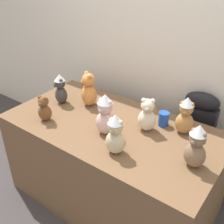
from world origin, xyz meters
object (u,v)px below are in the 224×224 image
object	(u,v)px
party_cup_blue	(164,119)
teddy_bear_mocha	(196,147)
teddy_bear_cream	(147,116)
teddy_bear_sand	(116,134)
teddy_bear_caramel	(185,116)
display_table	(112,164)
teddy_bear_blush	(105,115)
teddy_bear_charcoal	(61,89)
instrument_case	(195,142)
teddy_bear_ginger	(89,90)
teddy_bear_chestnut	(44,109)

from	to	relation	value
party_cup_blue	teddy_bear_mocha	bearing A→B (deg)	-40.01
teddy_bear_cream	teddy_bear_sand	distance (m)	0.35
teddy_bear_caramel	display_table	bearing A→B (deg)	-171.12
teddy_bear_sand	teddy_bear_blush	bearing A→B (deg)	133.89
teddy_bear_charcoal	party_cup_blue	distance (m)	0.92
teddy_bear_mocha	teddy_bear_charcoal	size ratio (longest dim) A/B	1.12
teddy_bear_cream	teddy_bear_blush	size ratio (longest dim) A/B	0.83
instrument_case	teddy_bear_blush	world-z (taller)	teddy_bear_blush
teddy_bear_blush	teddy_bear_charcoal	world-z (taller)	teddy_bear_blush
teddy_bear_charcoal	display_table	bearing A→B (deg)	21.00
teddy_bear_cream	teddy_bear_mocha	bearing A→B (deg)	-48.15
instrument_case	teddy_bear_charcoal	distance (m)	1.26
instrument_case	party_cup_blue	xyz separation A→B (m)	(-0.17, -0.33, 0.35)
teddy_bear_cream	teddy_bear_sand	bearing A→B (deg)	-121.62
party_cup_blue	teddy_bear_ginger	bearing A→B (deg)	-172.16
instrument_case	teddy_bear_chestnut	size ratio (longest dim) A/B	4.57
teddy_bear_cream	teddy_bear_charcoal	distance (m)	0.82
teddy_bear_caramel	teddy_bear_ginger	bearing A→B (deg)	168.66
teddy_bear_sand	teddy_bear_charcoal	distance (m)	0.84
teddy_bear_sand	teddy_bear_ginger	distance (m)	0.69
teddy_bear_sand	teddy_bear_ginger	bearing A→B (deg)	134.75
teddy_bear_ginger	party_cup_blue	size ratio (longest dim) A/B	2.73
teddy_bear_charcoal	teddy_bear_ginger	distance (m)	0.25
display_table	party_cup_blue	bearing A→B (deg)	37.49
teddy_bear_sand	party_cup_blue	size ratio (longest dim) A/B	2.67
teddy_bear_ginger	party_cup_blue	bearing A→B (deg)	34.86
teddy_bear_ginger	party_cup_blue	world-z (taller)	teddy_bear_ginger
teddy_bear_mocha	teddy_bear_charcoal	world-z (taller)	teddy_bear_mocha
teddy_bear_charcoal	teddy_bear_caramel	bearing A→B (deg)	35.09
teddy_bear_mocha	teddy_bear_chestnut	size ratio (longest dim) A/B	1.40
instrument_case	teddy_bear_ginger	distance (m)	1.03
instrument_case	teddy_bear_blush	xyz separation A→B (m)	(-0.46, -0.68, 0.45)
instrument_case	teddy_bear_charcoal	world-z (taller)	teddy_bear_charcoal
teddy_bear_charcoal	teddy_bear_mocha	bearing A→B (deg)	19.64
teddy_bear_blush	teddy_bear_charcoal	bearing A→B (deg)	161.03
teddy_bear_caramel	teddy_bear_sand	bearing A→B (deg)	-136.27
teddy_bear_blush	teddy_bear_ginger	bearing A→B (deg)	139.92
display_table	teddy_bear_sand	xyz separation A→B (m)	(0.21, -0.25, 0.54)
display_table	teddy_bear_chestnut	world-z (taller)	teddy_bear_chestnut
teddy_bear_blush	instrument_case	bearing A→B (deg)	50.48
instrument_case	teddy_bear_ginger	size ratio (longest dim) A/B	3.28
teddy_bear_cream	teddy_bear_chestnut	xyz separation A→B (m)	(-0.71, -0.36, -0.02)
party_cup_blue	teddy_bear_cream	bearing A→B (deg)	-117.77
display_table	teddy_bear_mocha	size ratio (longest dim) A/B	5.58
teddy_bear_mocha	teddy_bear_caramel	distance (m)	0.36
teddy_bear_cream	teddy_bear_charcoal	bearing A→B (deg)	158.34
party_cup_blue	teddy_bear_sand	bearing A→B (deg)	-101.76
teddy_bear_mocha	teddy_bear_chestnut	xyz separation A→B (m)	(-1.15, -0.19, -0.05)
teddy_bear_caramel	teddy_bear_charcoal	bearing A→B (deg)	173.62
teddy_bear_mocha	teddy_bear_ginger	world-z (taller)	teddy_bear_mocha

